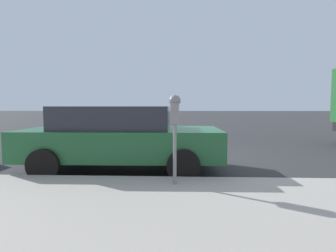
% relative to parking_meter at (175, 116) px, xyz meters
% --- Properties ---
extents(ground_plane, '(220.00, 220.00, 0.00)m').
position_rel_parking_meter_xyz_m(ground_plane, '(2.68, 0.16, -1.28)').
color(ground_plane, '#333335').
extents(parking_meter, '(0.21, 0.19, 1.48)m').
position_rel_parking_meter_xyz_m(parking_meter, '(0.00, 0.00, 0.00)').
color(parking_meter, gray).
rests_on(parking_meter, sidewalk).
extents(car_green, '(2.15, 4.36, 1.45)m').
position_rel_parking_meter_xyz_m(car_green, '(1.55, 1.24, -0.51)').
color(car_green, '#1E5B33').
rests_on(car_green, ground_plane).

